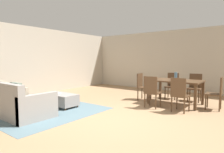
{
  "coord_description": "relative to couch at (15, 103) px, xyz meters",
  "views": [
    {
      "loc": [
        2.8,
        -3.58,
        1.38
      ],
      "look_at": [
        -1.11,
        1.52,
        0.83
      ],
      "focal_mm": 31.13,
      "sensor_mm": 36.0,
      "label": 1
    }
  ],
  "objects": [
    {
      "name": "dining_chair_near_right",
      "position": [
        3.25,
        2.74,
        0.23
      ],
      "size": [
        0.43,
        0.43,
        0.92
      ],
      "color": "#513823",
      "rests_on": "ground_plane"
    },
    {
      "name": "dining_chair_far_right",
      "position": [
        3.19,
        4.48,
        0.23
      ],
      "size": [
        0.42,
        0.42,
        0.92
      ],
      "color": "#513823",
      "rests_on": "ground_plane"
    },
    {
      "name": "wall_left",
      "position": [
        -2.4,
        1.74,
        1.06
      ],
      "size": [
        0.12,
        11.0,
        2.7
      ],
      "primitive_type": "cube",
      "color": "#BCB2A0",
      "rests_on": "ground_plane"
    },
    {
      "name": "dining_chair_far_left",
      "position": [
        2.42,
        4.46,
        0.23
      ],
      "size": [
        0.43,
        0.43,
        0.92
      ],
      "color": "#513823",
      "rests_on": "ground_plane"
    },
    {
      "name": "couch",
      "position": [
        0.0,
        0.0,
        0.0
      ],
      "size": [
        2.07,
        0.97,
        0.86
      ],
      "color": "gray",
      "rests_on": "ground_plane"
    },
    {
      "name": "dining_chair_head_east",
      "position": [
        3.99,
        3.61,
        0.23
      ],
      "size": [
        0.42,
        0.42,
        0.92
      ],
      "color": "#513823",
      "rests_on": "ground_plane"
    },
    {
      "name": "dining_chair_near_left",
      "position": [
        2.45,
        2.73,
        0.23
      ],
      "size": [
        0.41,
        0.41,
        0.92
      ],
      "color": "#513823",
      "rests_on": "ground_plane"
    },
    {
      "name": "dining_table",
      "position": [
        2.84,
        3.62,
        0.37
      ],
      "size": [
        1.52,
        0.99,
        0.76
      ],
      "color": "#513823",
      "rests_on": "ground_plane"
    },
    {
      "name": "vase_centerpiece",
      "position": [
        2.84,
        3.59,
        0.59
      ],
      "size": [
        0.09,
        0.09,
        0.24
      ],
      "primitive_type": "cylinder",
      "color": "slate",
      "rests_on": "dining_table"
    },
    {
      "name": "ground_plane",
      "position": [
        2.1,
        1.24,
        -0.29
      ],
      "size": [
        10.8,
        10.8,
        0.0
      ],
      "primitive_type": "plane",
      "color": "#9E7A56"
    },
    {
      "name": "dining_chair_head_west",
      "position": [
        1.68,
        3.59,
        0.23
      ],
      "size": [
        0.43,
        0.43,
        0.92
      ],
      "color": "#513823",
      "rests_on": "ground_plane"
    },
    {
      "name": "ottoman_table",
      "position": [
        0.21,
        1.25,
        -0.07
      ],
      "size": [
        1.08,
        0.55,
        0.38
      ],
      "color": "gray",
      "rests_on": "ground_plane"
    },
    {
      "name": "book_on_ottoman",
      "position": [
        0.09,
        1.17,
        0.1
      ],
      "size": [
        0.28,
        0.22,
        0.03
      ],
      "primitive_type": "cube",
      "rotation": [
        0.0,
        0.0,
        0.1
      ],
      "color": "silver",
      "rests_on": "ottoman_table"
    },
    {
      "name": "area_rug",
      "position": [
        0.11,
        0.65,
        -0.29
      ],
      "size": [
        3.0,
        2.8,
        0.01
      ],
      "primitive_type": "cube",
      "color": "slate",
      "rests_on": "ground_plane"
    },
    {
      "name": "wall_back",
      "position": [
        2.1,
        6.24,
        1.06
      ],
      "size": [
        9.0,
        0.12,
        2.7
      ],
      "primitive_type": "cube",
      "color": "#BCB2A0",
      "rests_on": "ground_plane"
    }
  ]
}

